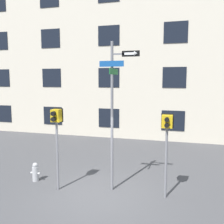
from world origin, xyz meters
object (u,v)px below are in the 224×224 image
at_px(pedestrian_signal_left, 56,127).
at_px(fire_hydrant, 35,172).
at_px(pedestrian_signal_right, 167,133).
at_px(street_sign_pole, 114,105).

distance_m(pedestrian_signal_left, fire_hydrant, 2.20).
bearing_deg(pedestrian_signal_left, pedestrian_signal_right, 6.10).
bearing_deg(pedestrian_signal_left, fire_hydrant, 158.93).
height_order(street_sign_pole, fire_hydrant, street_sign_pole).
distance_m(street_sign_pole, fire_hydrant, 3.92).
bearing_deg(street_sign_pole, pedestrian_signal_left, -165.37).
relative_size(pedestrian_signal_left, fire_hydrant, 4.01).
bearing_deg(fire_hydrant, pedestrian_signal_right, -0.81).
xyz_separation_m(pedestrian_signal_right, fire_hydrant, (-4.68, 0.07, -1.76)).
bearing_deg(fire_hydrant, street_sign_pole, 0.66).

